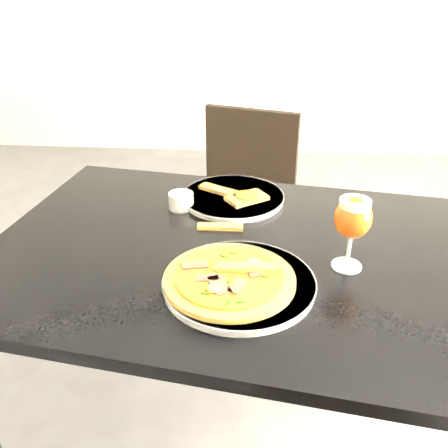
# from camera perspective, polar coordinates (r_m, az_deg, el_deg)

# --- Properties ---
(dining_table) EXTENTS (1.31, 0.97, 0.75)m
(dining_table) POSITION_cam_1_polar(r_m,az_deg,el_deg) (1.21, 2.28, -6.60)
(dining_table) COLOR black
(dining_table) RESTS_ON ground
(chair_far) EXTENTS (0.48, 0.48, 0.84)m
(chair_far) POSITION_cam_1_polar(r_m,az_deg,el_deg) (1.96, 1.94, 1.47)
(chair_far) COLOR black
(chair_far) RESTS_ON ground
(plate_main) EXTENTS (0.35, 0.35, 0.02)m
(plate_main) POSITION_cam_1_polar(r_m,az_deg,el_deg) (1.04, 1.72, -6.80)
(plate_main) COLOR silver
(plate_main) RESTS_ON dining_table
(pizza) EXTENTS (0.27, 0.27, 0.03)m
(pizza) POSITION_cam_1_polar(r_m,az_deg,el_deg) (1.02, 0.68, -6.17)
(pizza) COLOR brown
(pizza) RESTS_ON plate_main
(plate_second) EXTENTS (0.34, 0.34, 0.01)m
(plate_second) POSITION_cam_1_polar(r_m,az_deg,el_deg) (1.39, 1.03, 3.06)
(plate_second) COLOR silver
(plate_second) RESTS_ON dining_table
(crust_scraps) EXTENTS (0.20, 0.15, 0.02)m
(crust_scraps) POSITION_cam_1_polar(r_m,az_deg,el_deg) (1.37, 1.60, 3.31)
(crust_scraps) COLOR brown
(crust_scraps) RESTS_ON plate_second
(loose_crust) EXTENTS (0.11, 0.03, 0.01)m
(loose_crust) POSITION_cam_1_polar(r_m,az_deg,el_deg) (1.25, -0.45, -0.32)
(loose_crust) COLOR brown
(loose_crust) RESTS_ON dining_table
(sauce_cup) EXTENTS (0.07, 0.07, 0.04)m
(sauce_cup) POSITION_cam_1_polar(r_m,az_deg,el_deg) (1.34, -4.94, 2.74)
(sauce_cup) COLOR beige
(sauce_cup) RESTS_ON dining_table
(beer_glass) EXTENTS (0.08, 0.08, 0.17)m
(beer_glass) POSITION_cam_1_polar(r_m,az_deg,el_deg) (1.07, 14.54, 0.62)
(beer_glass) COLOR #B1B7BA
(beer_glass) RESTS_ON dining_table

